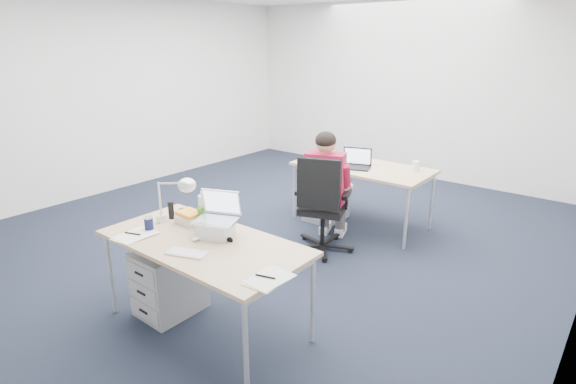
{
  "coord_description": "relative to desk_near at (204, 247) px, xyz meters",
  "views": [
    {
      "loc": [
        3.13,
        -3.54,
        2.11
      ],
      "look_at": [
        0.76,
        -0.56,
        0.85
      ],
      "focal_mm": 28.0,
      "sensor_mm": 36.0,
      "label": 1
    }
  ],
  "objects": [
    {
      "name": "can_koozie",
      "position": [
        -0.48,
        -0.13,
        0.1
      ],
      "size": [
        0.07,
        0.07,
        0.11
      ],
      "primitive_type": "cylinder",
      "rotation": [
        0.0,
        0.0,
        -0.06
      ],
      "color": "#141A3F",
      "rests_on": "desk_near"
    },
    {
      "name": "dark_laptop",
      "position": [
        -0.16,
        2.47,
        0.17
      ],
      "size": [
        0.42,
        0.41,
        0.24
      ],
      "primitive_type": null,
      "rotation": [
        0.0,
        0.0,
        0.33
      ],
      "color": "black",
      "rests_on": "desk_far"
    },
    {
      "name": "desk_far",
      "position": [
        -0.15,
        2.61,
        0.0
      ],
      "size": [
        1.6,
        0.8,
        0.73
      ],
      "color": "tan",
      "rests_on": "ground"
    },
    {
      "name": "water_bottle",
      "position": [
        -0.28,
        0.26,
        0.18
      ],
      "size": [
        0.1,
        0.1,
        0.26
      ],
      "primitive_type": "cylinder",
      "rotation": [
        0.0,
        0.0,
        0.28
      ],
      "color": "silver",
      "rests_on": "desk_near"
    },
    {
      "name": "desk_lamp",
      "position": [
        -0.41,
        0.04,
        0.28
      ],
      "size": [
        0.42,
        0.19,
        0.46
      ],
      "primitive_type": null,
      "rotation": [
        0.0,
        0.0,
        -0.1
      ],
      "color": "silver",
      "rests_on": "desk_near"
    },
    {
      "name": "headphones",
      "position": [
        -0.51,
        0.26,
        0.06
      ],
      "size": [
        0.25,
        0.21,
        0.04
      ],
      "primitive_type": null,
      "rotation": [
        0.0,
        0.0,
        -0.21
      ],
      "color": "black",
      "rests_on": "desk_near"
    },
    {
      "name": "floor",
      "position": [
        -0.76,
        1.56,
        -0.68
      ],
      "size": [
        7.0,
        7.0,
        0.0
      ],
      "primitive_type": "plane",
      "color": "black",
      "rests_on": "ground"
    },
    {
      "name": "bear_figurine",
      "position": [
        -0.23,
        0.19,
        0.13
      ],
      "size": [
        0.09,
        0.07,
        0.17
      ],
      "primitive_type": null,
      "rotation": [
        0.0,
        0.0,
        -0.07
      ],
      "color": "#2D6C1C",
      "rests_on": "desk_near"
    },
    {
      "name": "desk_near",
      "position": [
        0.0,
        0.0,
        0.0
      ],
      "size": [
        1.6,
        0.8,
        0.73
      ],
      "color": "tan",
      "rests_on": "ground"
    },
    {
      "name": "book_stack",
      "position": [
        -0.35,
        0.17,
        0.09
      ],
      "size": [
        0.26,
        0.23,
        0.1
      ],
      "primitive_type": "cube",
      "rotation": [
        0.0,
        0.0,
        0.41
      ],
      "color": "silver",
      "rests_on": "desk_near"
    },
    {
      "name": "computer_mouse",
      "position": [
        -0.05,
        -0.02,
        0.06
      ],
      "size": [
        0.07,
        0.09,
        0.03
      ],
      "primitive_type": "ellipsoid",
      "rotation": [
        0.0,
        0.0,
        0.29
      ],
      "color": "white",
      "rests_on": "desk_near"
    },
    {
      "name": "seated_person",
      "position": [
        -0.13,
        1.85,
        -0.05
      ],
      "size": [
        0.55,
        0.77,
        1.27
      ],
      "rotation": [
        0.0,
        0.0,
        0.35
      ],
      "color": "#A11736",
      "rests_on": "ground"
    },
    {
      "name": "far_cup",
      "position": [
        0.43,
        2.8,
        0.1
      ],
      "size": [
        0.1,
        0.1,
        0.11
      ],
      "primitive_type": "cylinder",
      "rotation": [
        0.0,
        0.0,
        0.24
      ],
      "color": "white",
      "rests_on": "desk_far"
    },
    {
      "name": "drawer_pedestal_far",
      "position": [
        -0.56,
        2.48,
        -0.41
      ],
      "size": [
        0.4,
        0.5,
        0.55
      ],
      "primitive_type": "cube",
      "color": "#97999C",
      "rests_on": "ground"
    },
    {
      "name": "papers_right",
      "position": [
        0.75,
        -0.14,
        0.05
      ],
      "size": [
        0.2,
        0.29,
        0.01
      ],
      "primitive_type": "cube",
      "rotation": [
        0.0,
        0.0,
        -0.01
      ],
      "color": "#F3FF93",
      "rests_on": "desk_near"
    },
    {
      "name": "drawer_pedestal_near",
      "position": [
        -0.4,
        -0.05,
        -0.41
      ],
      "size": [
        0.4,
        0.5,
        0.55
      ],
      "primitive_type": "cube",
      "color": "#97999C",
      "rests_on": "ground"
    },
    {
      "name": "silver_laptop",
      "position": [
        0.01,
        0.12,
        0.21
      ],
      "size": [
        0.38,
        0.35,
        0.33
      ],
      "primitive_type": null,
      "rotation": [
        0.0,
        0.0,
        0.4
      ],
      "color": "silver",
      "rests_on": "desk_near"
    },
    {
      "name": "wireless_keyboard",
      "position": [
        0.08,
        -0.22,
        0.05
      ],
      "size": [
        0.31,
        0.21,
        0.01
      ],
      "primitive_type": "cube",
      "rotation": [
        0.0,
        0.0,
        0.35
      ],
      "color": "white",
      "rests_on": "desk_near"
    },
    {
      "name": "far_papers",
      "position": [
        -0.32,
        2.71,
        0.05
      ],
      "size": [
        0.28,
        0.32,
        0.01
      ],
      "primitive_type": "cube",
      "rotation": [
        0.0,
        0.0,
        0.46
      ],
      "color": "white",
      "rests_on": "desk_far"
    },
    {
      "name": "sunglasses",
      "position": [
        0.14,
        0.11,
        0.06
      ],
      "size": [
        0.11,
        0.07,
        0.02
      ],
      "primitive_type": null,
      "rotation": [
        0.0,
        0.0,
        0.22
      ],
      "color": "black",
      "rests_on": "desk_near"
    },
    {
      "name": "room",
      "position": [
        -0.76,
        1.56,
        1.03
      ],
      "size": [
        6.02,
        7.02,
        2.8
      ],
      "color": "silver",
      "rests_on": "ground"
    },
    {
      "name": "cordless_phone",
      "position": [
        -0.54,
        0.13,
        0.12
      ],
      "size": [
        0.05,
        0.04,
        0.15
      ],
      "primitive_type": "cube",
      "rotation": [
        0.0,
        0.0,
        0.34
      ],
      "color": "black",
      "rests_on": "desk_near"
    },
    {
      "name": "papers_left",
      "position": [
        -0.48,
        -0.27,
        0.05
      ],
      "size": [
        0.22,
        0.3,
        0.01
      ],
      "primitive_type": "cube",
      "rotation": [
        0.0,
        0.0,
        0.05
      ],
      "color": "#F3FF93",
      "rests_on": "desk_near"
    },
    {
      "name": "office_chair",
      "position": [
        -0.08,
        1.68,
        -0.38
      ],
      "size": [
        0.86,
        0.86,
        1.06
      ],
      "rotation": [
        0.0,
        0.0,
        0.37
      ],
      "color": "black",
      "rests_on": "ground"
    }
  ]
}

